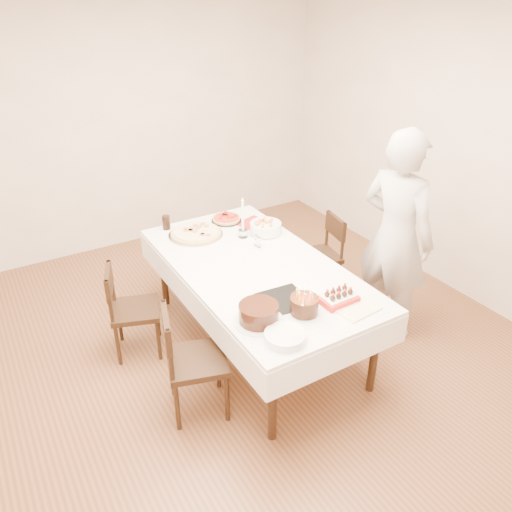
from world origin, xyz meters
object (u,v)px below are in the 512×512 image
chair_left_savory (136,310)px  pizza_white (196,233)px  layer_cake (259,314)px  dining_table (256,305)px  pasta_bowl (266,228)px  person (395,237)px  taper_candle (243,218)px  birthday_cake (304,301)px  pizza_pepperoni (226,219)px  chair_left_dessert (197,361)px  cola_glass (166,222)px  strawberry_box (338,298)px  chair_right_savory (318,256)px

chair_left_savory → pizza_white: chair_left_savory is taller
pizza_white → layer_cake: bearing=-97.8°
dining_table → pasta_bowl: bearing=50.7°
person → taper_candle: 1.28m
birthday_cake → pizza_pepperoni: bearing=81.2°
chair_left_savory → layer_cake: 1.25m
taper_candle → pizza_pepperoni: bearing=85.2°
dining_table → chair_left_dessert: size_ratio=2.51×
pasta_bowl → cola_glass: (-0.72, 0.53, 0.01)m
pizza_pepperoni → birthday_cake: bearing=-98.8°
dining_table → chair_left_savory: size_ratio=2.69×
pizza_pepperoni → person: bearing=-55.0°
pasta_bowl → chair_left_savory: bearing=-177.8°
dining_table → strawberry_box: size_ratio=8.23×
person → pizza_pepperoni: size_ratio=6.43×
chair_right_savory → pizza_pepperoni: size_ratio=2.85×
birthday_cake → strawberry_box: birthday_cake is taller
dining_table → cola_glass: (-0.35, 0.99, 0.44)m
pizza_white → pizza_pepperoni: (0.37, 0.13, 0.00)m
cola_glass → layer_cake: (-0.02, -1.63, 0.00)m
pizza_white → cola_glass: cola_glass is taller
chair_right_savory → taper_candle: size_ratio=2.15×
dining_table → birthday_cake: birthday_cake is taller
dining_table → strawberry_box: bearing=-72.6°
layer_cake → taper_candle: bearing=65.0°
person → strawberry_box: 0.92m
cola_glass → birthday_cake: bearing=-80.1°
cola_glass → pizza_pepperoni: bearing=-13.3°
pasta_bowl → layer_cake: (-0.74, -1.10, 0.01)m
chair_right_savory → cola_glass: 1.47m
chair_left_savory → birthday_cake: birthday_cake is taller
dining_table → chair_right_savory: chair_right_savory is taller
chair_left_dessert → pizza_pepperoni: (0.93, 1.29, 0.35)m
person → cola_glass: bearing=33.5°
person → pizza_pepperoni: (-0.89, 1.26, -0.13)m
person → dining_table: bearing=57.2°
dining_table → person: person is taller
chair_left_savory → taper_candle: (1.05, 0.08, 0.54)m
chair_left_savory → person: size_ratio=0.44×
person → chair_left_savory: bearing=55.2°
chair_left_dessert → layer_cake: size_ratio=2.55×
person → taper_candle: bearing=33.4°
chair_right_savory → layer_cake: (-1.28, -1.01, 0.42)m
chair_right_savory → person: size_ratio=0.44×
person → pizza_white: person is taller
chair_left_dessert → birthday_cake: size_ratio=4.42×
pizza_white → pasta_bowl: pasta_bowl is taller
chair_right_savory → cola_glass: bearing=164.0°
dining_table → chair_right_savory: (0.91, 0.37, 0.02)m
pizza_pepperoni → pasta_bowl: (0.18, -0.40, 0.03)m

